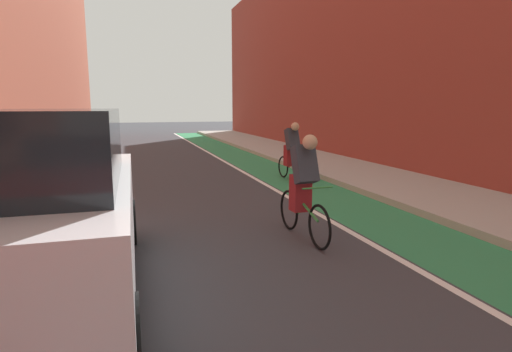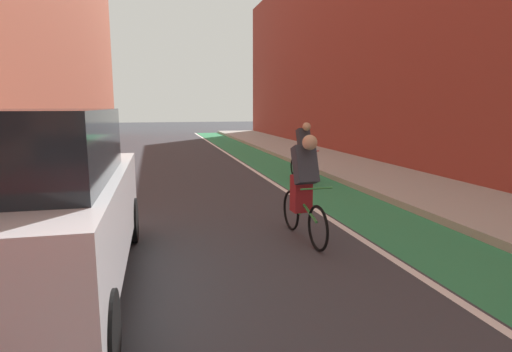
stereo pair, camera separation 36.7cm
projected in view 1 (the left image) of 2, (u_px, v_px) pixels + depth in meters
The scene contains 8 objects.
ground_plane at pixel (199, 193), 9.80m from camera, with size 87.26×87.26×0.00m, color #38383D.
bike_lane_paint at pixel (279, 174), 12.47m from camera, with size 1.60×39.66×0.00m, color #2D8451.
lane_divider_stripe at pixel (250, 176), 12.21m from camera, with size 0.12×39.66×0.00m, color white.
sidewalk_right at pixel (344, 169), 13.10m from camera, with size 2.75×39.66×0.14m, color #A8A59E.
building_facade_right at pixel (385, 35), 14.99m from camera, with size 2.40×35.66×9.01m, color brown.
parked_suv_white at pixel (36, 207), 4.18m from camera, with size 1.95×4.35×1.98m.
cyclist_trailing at pixel (303, 187), 6.31m from camera, with size 0.48×1.70×1.61m.
cyclist_far at pixel (292, 151), 11.31m from camera, with size 0.48×1.66×1.58m.
Camera 1 is at (-1.57, 6.27, 2.02)m, focal length 29.38 mm.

